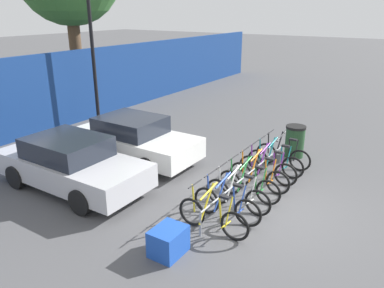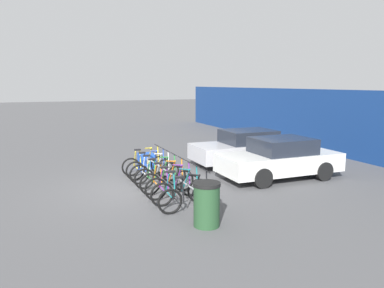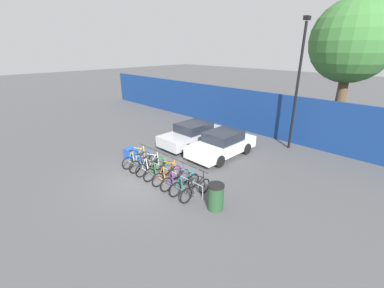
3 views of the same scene
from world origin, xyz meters
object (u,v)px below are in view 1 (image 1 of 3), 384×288
Objects in this scene: lamp_post at (90,24)px; trash_bin at (295,141)px; bicycle_white at (237,195)px; bicycle_black at (283,155)px; bicycle_orange at (259,176)px; bicycle_blue at (227,205)px; bicycle_purple at (267,169)px; cargo_crate at (168,241)px; car_silver at (71,163)px; bicycle_green at (248,185)px; bicycle_yellow at (213,217)px; bicycle_teal at (275,162)px; car_white at (133,139)px; bike_rack at (249,175)px.

trash_bin is at bearing -83.56° from lamp_post.
bicycle_black is (3.05, 0.00, 0.00)m from bicycle_white.
bicycle_blue is at bearing 178.45° from bicycle_orange.
lamp_post is at bearing 90.41° from bicycle_black.
bicycle_purple is 4.12m from cargo_crate.
lamp_post is at bearing 39.68° from car_silver.
lamp_post reaches higher than bicycle_orange.
bicycle_purple is (0.58, 0.00, 0.00)m from bicycle_orange.
bicycle_green is 2.44× the size of cargo_crate.
bicycle_yellow is 2.44× the size of cargo_crate.
bicycle_teal is at bearing -1.92° from bicycle_blue.
car_silver is 2.38m from car_white.
bicycle_yellow and bicycle_orange have the same top height.
bicycle_green is 4.66m from car_silver.
bicycle_green is at bearing 179.95° from trash_bin.
bicycle_green is 2.91m from cargo_crate.
car_white is at bearing 64.39° from bicycle_yellow.
cargo_crate is (-1.10, 0.35, -0.10)m from bicycle_yellow.
bicycle_black is (2.43, 0.00, 0.00)m from bicycle_green.
bicycle_teal is 4.69m from cargo_crate.
bicycle_orange reaches higher than trash_bin.
car_white is (1.60, 4.15, 0.31)m from bicycle_blue.
bicycle_white is at bearing -111.82° from lamp_post.
lamp_post is (0.15, 7.97, 3.61)m from bicycle_black.
lamp_post reaches higher than bicycle_yellow.
bicycle_green is at bearing -95.99° from car_white.
cargo_crate is (-3.32, -3.80, -0.42)m from car_white.
bicycle_orange is at bearing -87.16° from car_white.
car_white is at bearing 91.29° from bicycle_orange.
bicycle_yellow is 0.41× the size of car_white.
bike_rack is at bearing 6.79° from bicycle_white.
bicycle_teal is 0.64m from bicycle_black.
bicycle_purple is 0.24× the size of lamp_post.
car_silver is 4.01m from cargo_crate.
car_silver is at bearing 178.20° from car_white.
bicycle_purple reaches higher than bike_rack.
bicycle_white reaches higher than trash_bin.
bicycle_black is 0.24× the size of lamp_post.
bicycle_purple is 1.21m from bicycle_black.
bicycle_white is (0.54, 0.00, 0.00)m from bicycle_blue.
bicycle_orange is (1.80, 0.00, 0.00)m from bicycle_blue.
car_silver is 6.87m from trash_bin.
car_silver reaches higher than trash_bin.
bicycle_yellow is at bearing -178.54° from bicycle_black.
bike_rack is 2.78× the size of bicycle_white.
bicycle_orange is 8.96m from lamp_post.
bicycle_blue is 0.41× the size of car_white.
bicycle_orange is 0.40× the size of car_silver.
bicycle_black reaches higher than cargo_crate.
bicycle_yellow is 0.24× the size of lamp_post.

